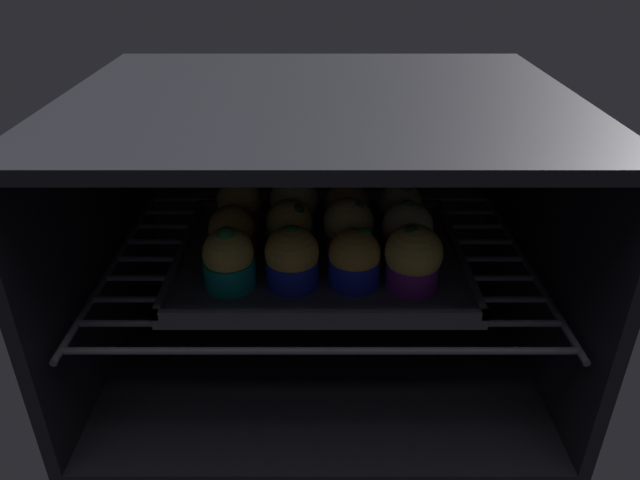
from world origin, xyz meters
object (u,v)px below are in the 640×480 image
(muffin_row0_col3, at_px, (413,258))
(muffin_row1_col2, at_px, (348,229))
(muffin_row0_col2, at_px, (354,259))
(muffin_row2_col3, at_px, (400,208))
(baking_tray, at_px, (320,257))
(muffin_row0_col1, at_px, (292,258))
(muffin_row2_col0, at_px, (240,206))
(muffin_row2_col1, at_px, (294,205))
(muffin_row1_col0, at_px, (232,233))
(muffin_row2_col2, at_px, (347,208))
(muffin_row1_col1, at_px, (290,229))
(muffin_row0_col0, at_px, (228,259))
(muffin_row1_col3, at_px, (407,231))

(muffin_row0_col3, height_order, muffin_row1_col2, muffin_row0_col3)
(muffin_row0_col2, xyz_separation_m, muffin_row2_col3, (0.07, 0.14, -0.00))
(baking_tray, height_order, muffin_row1_col2, muffin_row1_col2)
(muffin_row0_col1, relative_size, muffin_row2_col3, 1.06)
(muffin_row0_col2, bearing_deg, baking_tray, 119.93)
(muffin_row1_col2, xyz_separation_m, muffin_row2_col0, (-0.15, 0.07, -0.00))
(muffin_row2_col1, xyz_separation_m, muffin_row2_col3, (0.14, -0.00, -0.01))
(muffin_row0_col2, relative_size, muffin_row1_col0, 1.07)
(muffin_row0_col1, distance_m, muffin_row2_col2, 0.16)
(muffin_row2_col0, bearing_deg, muffin_row0_col2, -43.09)
(muffin_row1_col1, height_order, muffin_row2_col1, muffin_row2_col1)
(muffin_row0_col3, bearing_deg, muffin_row2_col2, 115.89)
(muffin_row1_col2, bearing_deg, muffin_row0_col1, -133.64)
(muffin_row0_col0, relative_size, muffin_row2_col1, 1.01)
(muffin_row0_col2, distance_m, muffin_row2_col0, 0.21)
(muffin_row0_col0, height_order, muffin_row0_col1, muffin_row0_col0)
(muffin_row1_col0, height_order, muffin_row1_col1, muffin_row1_col1)
(muffin_row0_col0, relative_size, muffin_row2_col2, 1.12)
(muffin_row0_col0, xyz_separation_m, muffin_row0_col1, (0.07, 0.00, 0.00))
(muffin_row1_col2, bearing_deg, baking_tray, 179.58)
(muffin_row1_col1, xyz_separation_m, muffin_row2_col2, (0.07, 0.07, -0.00))
(muffin_row1_col2, height_order, muffin_row2_col2, muffin_row1_col2)
(muffin_row1_col2, bearing_deg, muffin_row2_col0, 153.95)
(muffin_row2_col1, relative_size, muffin_row2_col2, 1.10)
(muffin_row1_col3, distance_m, muffin_row2_col2, 0.10)
(muffin_row1_col1, bearing_deg, muffin_row0_col0, -130.82)
(muffin_row0_col3, xyz_separation_m, muffin_row2_col2, (-0.07, 0.15, -0.01))
(muffin_row0_col3, bearing_deg, muffin_row0_col0, 179.41)
(muffin_row0_col0, xyz_separation_m, muffin_row0_col2, (0.15, 0.00, -0.00))
(muffin_row0_col1, xyz_separation_m, muffin_row2_col3, (0.14, 0.14, -0.00))
(baking_tray, distance_m, muffin_row2_col3, 0.13)
(muffin_row0_col2, xyz_separation_m, muffin_row1_col1, (-0.08, 0.07, 0.00))
(muffin_row1_col3, height_order, muffin_row2_col3, muffin_row1_col3)
(muffin_row2_col3, bearing_deg, muffin_row2_col2, 179.63)
(muffin_row0_col0, distance_m, muffin_row2_col3, 0.26)
(baking_tray, bearing_deg, muffin_row0_col0, -144.83)
(muffin_row0_col2, xyz_separation_m, muffin_row1_col3, (0.07, 0.07, 0.00))
(muffin_row1_col2, relative_size, muffin_row1_col3, 1.03)
(muffin_row0_col3, bearing_deg, muffin_row2_col0, 145.80)
(muffin_row2_col1, xyz_separation_m, muffin_row2_col2, (0.07, -0.00, -0.01))
(baking_tray, height_order, muffin_row0_col3, muffin_row0_col3)
(muffin_row1_col1, bearing_deg, muffin_row0_col2, -42.88)
(muffin_row1_col3, bearing_deg, muffin_row2_col0, 162.09)
(muffin_row0_col0, height_order, muffin_row2_col0, muffin_row0_col0)
(muffin_row1_col1, xyz_separation_m, muffin_row2_col0, (-0.07, 0.07, 0.00))
(muffin_row0_col2, relative_size, muffin_row1_col1, 0.98)
(muffin_row1_col0, bearing_deg, baking_tray, 1.03)
(muffin_row1_col0, xyz_separation_m, muffin_row2_col0, (0.00, 0.07, 0.00))
(muffin_row2_col1, bearing_deg, muffin_row2_col0, 178.70)
(muffin_row2_col1, distance_m, muffin_row2_col2, 0.07)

